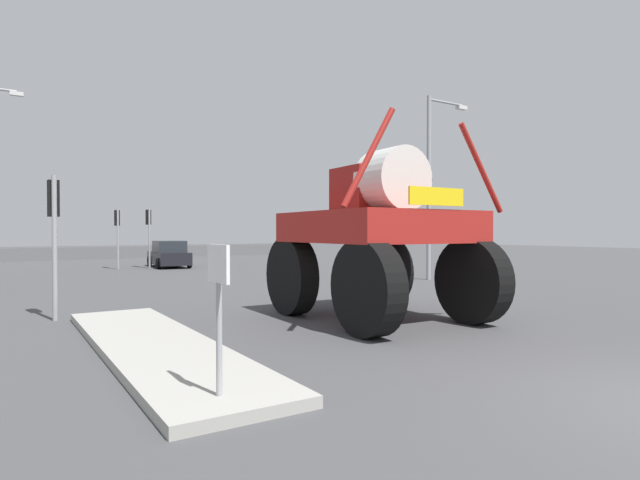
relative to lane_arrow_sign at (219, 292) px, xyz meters
The scene contains 11 objects.
ground_plane 15.68m from the lane_arrow_sign, 72.75° to the left, with size 120.00×120.00×0.00m, color #424244.
median_island 3.57m from the lane_arrow_sign, 87.81° to the left, with size 1.77×7.97×0.15m, color #9E9B93.
lane_arrow_sign is the anchor object (origin of this frame).
oversize_sprayer 6.55m from the lane_arrow_sign, 35.17° to the left, with size 4.31×5.15×4.44m.
sedan_ahead 24.67m from the lane_arrow_sign, 75.60° to the left, with size 2.11×4.21×1.52m.
traffic_signal_near_left 7.82m from the lane_arrow_sign, 97.85° to the left, with size 0.24×0.54×3.33m.
traffic_signal_near_right 11.96m from the lane_arrow_sign, 40.30° to the left, with size 0.24×0.54×3.99m.
traffic_signal_far_left 24.27m from the lane_arrow_sign, 78.19° to the left, with size 0.24×0.55×3.37m.
traffic_signal_far_right 23.98m from the lane_arrow_sign, 82.08° to the left, with size 0.24×0.55×3.31m.
streetlight_near_right 17.20m from the lane_arrow_sign, 37.32° to the left, with size 2.29×0.24×7.77m.
roadside_barrier 35.67m from the lane_arrow_sign, 82.53° to the left, with size 29.28×0.24×0.90m, color #59595B.
Camera 1 is at (-6.76, -2.49, 2.04)m, focal length 28.68 mm.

